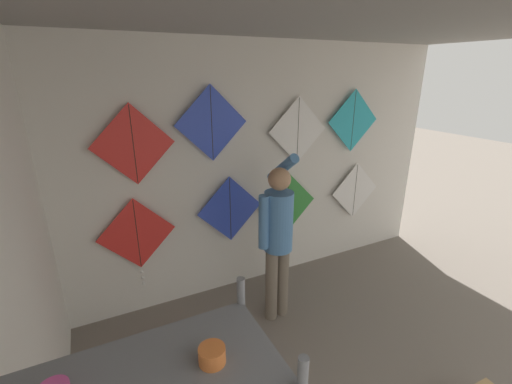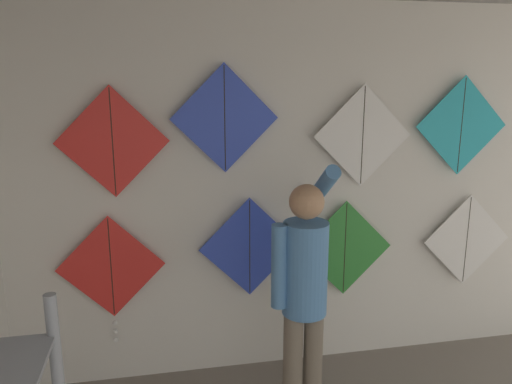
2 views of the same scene
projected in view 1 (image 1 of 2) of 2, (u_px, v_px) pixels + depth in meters
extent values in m
cube|color=silver|center=(256.00, 170.00, 3.92)|extent=(5.04, 0.06, 2.80)
cylinder|color=orange|center=(212.00, 355.00, 0.98)|extent=(0.08, 0.08, 0.05)
cylinder|color=#726656|center=(271.00, 285.00, 3.52)|extent=(0.13, 0.13, 0.80)
cylinder|color=#726656|center=(282.00, 281.00, 3.59)|extent=(0.13, 0.13, 0.80)
cylinder|color=#4C7FB7|center=(278.00, 221.00, 3.32)|extent=(0.28, 0.28, 0.60)
sphere|color=tan|center=(279.00, 179.00, 3.17)|extent=(0.22, 0.22, 0.22)
cylinder|color=#4C7FB7|center=(264.00, 222.00, 3.22)|extent=(0.10, 0.10, 0.53)
cylinder|color=#4C7FB7|center=(282.00, 168.00, 3.44)|extent=(0.10, 0.49, 0.39)
cube|color=red|center=(137.00, 234.00, 3.42)|extent=(0.77, 0.01, 0.77)
cylinder|color=black|center=(137.00, 234.00, 3.42)|extent=(0.01, 0.01, 0.73)
sphere|color=white|center=(142.00, 272.00, 3.56)|extent=(0.04, 0.04, 0.04)
sphere|color=white|center=(143.00, 277.00, 3.58)|extent=(0.04, 0.04, 0.04)
sphere|color=white|center=(144.00, 283.00, 3.61)|extent=(0.04, 0.04, 0.04)
cube|color=blue|center=(230.00, 209.00, 3.82)|extent=(0.77, 0.01, 0.77)
cylinder|color=black|center=(230.00, 209.00, 3.82)|extent=(0.01, 0.01, 0.73)
cube|color=#338C38|center=(288.00, 203.00, 4.16)|extent=(0.77, 0.01, 0.77)
cylinder|color=black|center=(288.00, 203.00, 4.16)|extent=(0.01, 0.01, 0.73)
cube|color=white|center=(355.00, 191.00, 4.61)|extent=(0.77, 0.01, 0.77)
cylinder|color=black|center=(355.00, 191.00, 4.61)|extent=(0.01, 0.01, 0.73)
cube|color=red|center=(133.00, 145.00, 3.15)|extent=(0.77, 0.01, 0.77)
cylinder|color=black|center=(133.00, 145.00, 3.15)|extent=(0.01, 0.01, 0.73)
cube|color=blue|center=(212.00, 123.00, 3.43)|extent=(0.77, 0.01, 0.77)
cylinder|color=black|center=(212.00, 123.00, 3.42)|extent=(0.01, 0.01, 0.73)
cube|color=white|center=(298.00, 130.00, 3.91)|extent=(0.77, 0.01, 0.77)
cylinder|color=black|center=(298.00, 130.00, 3.91)|extent=(0.01, 0.01, 0.73)
cube|color=#28B2C6|center=(353.00, 121.00, 4.23)|extent=(0.77, 0.01, 0.77)
cylinder|color=black|center=(353.00, 121.00, 4.23)|extent=(0.01, 0.01, 0.73)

